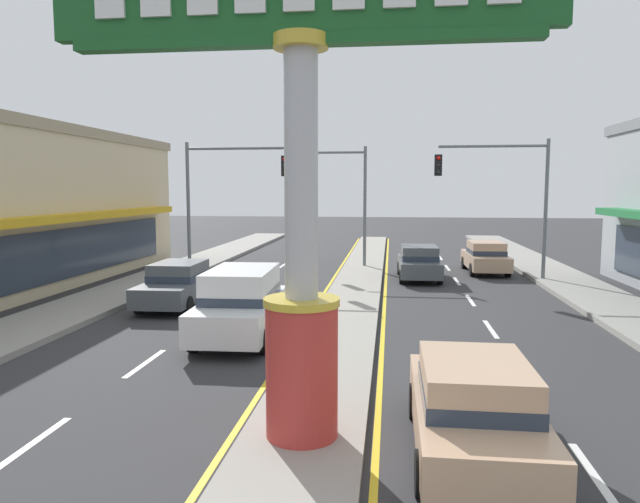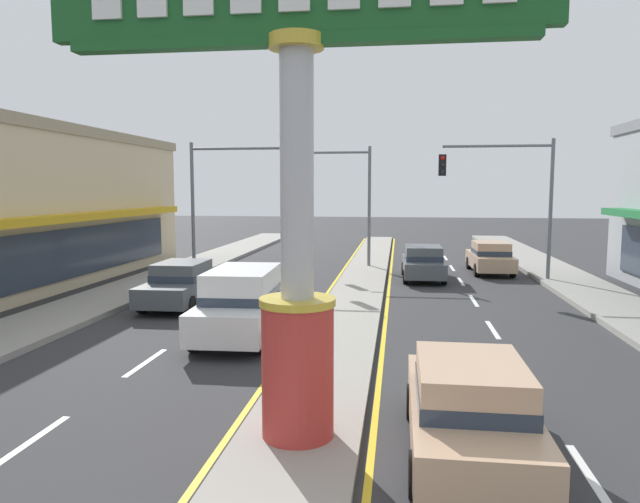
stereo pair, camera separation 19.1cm
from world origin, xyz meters
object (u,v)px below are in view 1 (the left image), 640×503
Objects in this scene: suv_far_right_lane at (241,303)px; sedan_near_left_lane at (178,284)px; sedan_far_left_oncoming at (473,406)px; district_sign at (301,173)px; traffic_light_left_side at (224,185)px; sedan_kerb_right at (485,257)px; sedan_near_right_lane at (419,262)px; traffic_light_median_far at (336,186)px; traffic_light_right_side at (505,185)px.

suv_far_right_lane reaches higher than sedan_near_left_lane.
district_sign is at bearing 177.58° from sedan_far_left_oncoming.
sedan_near_left_lane is (0.28, -6.89, -3.46)m from traffic_light_left_side.
suv_far_right_lane is 1.08× the size of sedan_near_left_lane.
traffic_light_left_side is 1.43× the size of sedan_kerb_right.
sedan_far_left_oncoming is 20.26m from sedan_kerb_right.
sedan_near_right_lane is at bearing -142.77° from sedan_kerb_right.
district_sign is 20.80m from traffic_light_median_far.
sedan_kerb_right is (-0.28, 2.71, -3.46)m from traffic_light_right_side.
traffic_light_median_far is at bearing 140.52° from sedan_near_right_lane.
district_sign is 4.43m from sedan_far_left_oncoming.
sedan_near_left_lane is at bearing -141.33° from sedan_kerb_right.
sedan_far_left_oncoming is at bearing -90.00° from sedan_near_right_lane.
sedan_kerb_right is (7.41, -0.88, -3.41)m from traffic_light_median_far.
traffic_light_right_side is (6.25, 17.16, -0.08)m from district_sign.
traffic_light_median_far is (-1.45, 20.75, -0.13)m from district_sign.
traffic_light_left_side reaches higher than sedan_far_left_oncoming.
sedan_near_right_lane and sedan_far_left_oncoming have the same top height.
district_sign is at bearing -67.23° from suv_far_right_lane.
traffic_light_right_side is at bearing 29.23° from sedan_near_left_lane.
suv_far_right_lane is 16.04m from sedan_kerb_right.
suv_far_right_lane is at bearing 129.50° from sedan_far_left_oncoming.
sedan_near_left_lane is at bearing -113.42° from traffic_light_median_far.
suv_far_right_lane is at bearing -50.39° from sedan_near_left_lane.
sedan_far_left_oncoming is at bearing -2.42° from district_sign.
traffic_light_median_far is at bearing 101.14° from sedan_far_left_oncoming.
traffic_light_median_far is 1.44× the size of sedan_far_left_oncoming.
sedan_kerb_right is at bearing -6.76° from traffic_light_median_far.
sedan_near_right_lane is at bearing 39.20° from sedan_near_left_lane.
district_sign is 12.44m from sedan_near_left_lane.
suv_far_right_lane is at bearing -129.48° from traffic_light_right_side.
traffic_light_right_side reaches higher than sedan_near_left_lane.
traffic_light_right_side is 14.41m from sedan_near_left_lane.
sedan_near_left_lane is (-12.21, -6.83, -3.46)m from traffic_light_right_side.
traffic_light_left_side is 11.90m from suv_far_right_lane.
traffic_light_median_far is 21.54m from sedan_far_left_oncoming.
traffic_light_right_side is 14.39m from suv_far_right_lane.
traffic_light_right_side is 1.43× the size of sedan_near_left_lane.
district_sign is 21.05m from sedan_kerb_right.
traffic_light_median_far is 8.20m from sedan_kerb_right.
sedan_near_right_lane is (4.11, -3.39, -3.41)m from traffic_light_median_far.
sedan_near_left_lane is 13.54m from sedan_far_left_oncoming.
traffic_light_left_side is 5.96m from traffic_light_median_far.
suv_far_right_lane is 5.18m from sedan_near_left_lane.
sedan_kerb_right is (5.96, 19.87, -3.54)m from district_sign.
traffic_light_left_side is at bearing -143.64° from traffic_light_median_far.
sedan_kerb_right is (3.30, 2.51, 0.00)m from sedan_near_right_lane.
district_sign is at bearing -98.72° from sedan_near_right_lane.
sedan_kerb_right is at bearing 80.62° from sedan_far_left_oncoming.
sedan_kerb_right is (11.92, 9.54, 0.00)m from sedan_near_left_lane.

